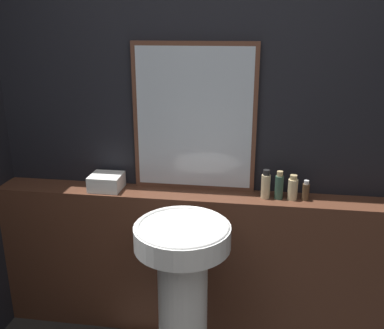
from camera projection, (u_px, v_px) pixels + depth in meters
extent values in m
cube|color=black|center=(211.00, 133.00, 2.50)|extent=(8.00, 0.06, 2.50)
cube|color=#512D1E|center=(207.00, 264.00, 2.62)|extent=(2.54, 0.22, 0.92)
cylinder|color=white|center=(183.00, 315.00, 2.24)|extent=(0.26, 0.26, 0.81)
cylinder|color=white|center=(182.00, 236.00, 2.10)|extent=(0.48, 0.48, 0.11)
torus|color=white|center=(182.00, 226.00, 2.08)|extent=(0.46, 0.46, 0.02)
cube|color=#563323|center=(194.00, 118.00, 2.44)|extent=(0.71, 0.03, 0.85)
cube|color=#B2BCC6|center=(194.00, 119.00, 2.43)|extent=(0.66, 0.02, 0.80)
cube|color=white|center=(106.00, 182.00, 2.55)|extent=(0.19, 0.17, 0.09)
cylinder|color=#C6B284|center=(266.00, 187.00, 2.41)|extent=(0.05, 0.05, 0.14)
cylinder|color=black|center=(266.00, 172.00, 2.38)|extent=(0.04, 0.04, 0.03)
cylinder|color=#2D4C3D|center=(279.00, 187.00, 2.40)|extent=(0.05, 0.05, 0.13)
cylinder|color=tan|center=(280.00, 174.00, 2.37)|extent=(0.03, 0.03, 0.03)
cylinder|color=#C6B284|center=(293.00, 189.00, 2.39)|extent=(0.05, 0.05, 0.12)
cylinder|color=tan|center=(294.00, 177.00, 2.37)|extent=(0.04, 0.04, 0.03)
cylinder|color=#4C3823|center=(306.00, 192.00, 2.38)|extent=(0.04, 0.04, 0.10)
cylinder|color=silver|center=(307.00, 182.00, 2.37)|extent=(0.03, 0.03, 0.02)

